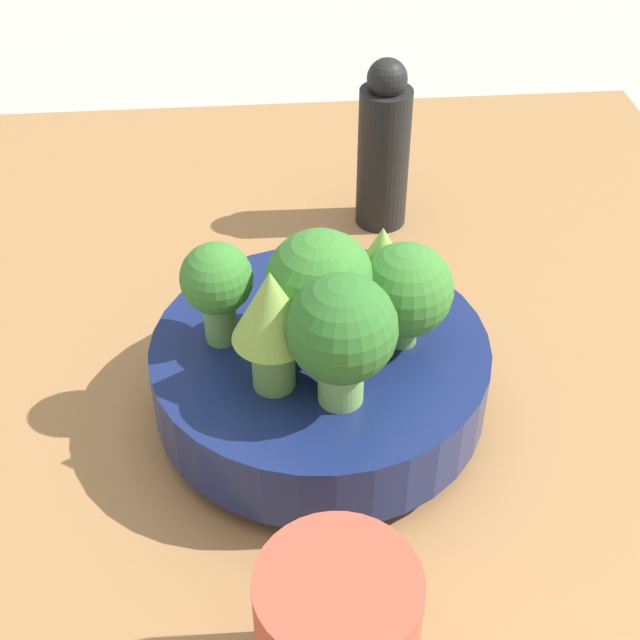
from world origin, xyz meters
The scene contains 10 objects.
ground_plane centered at (0.00, 0.00, 0.00)m, with size 6.00×6.00×0.00m, color #ADA89E.
table centered at (0.00, 0.00, 0.02)m, with size 0.99×0.73×0.04m.
bowl centered at (0.03, 0.01, 0.07)m, with size 0.22×0.22×0.06m.
romanesco_piece_near centered at (0.05, -0.03, 0.14)m, with size 0.05×0.05×0.07m.
broccoli_floret_back centered at (0.04, 0.08, 0.14)m, with size 0.05×0.05×0.07m.
broccoli_floret_left centered at (-0.02, 0.01, 0.15)m, with size 0.06×0.06×0.09m.
romanesco_piece_far centered at (-0.01, 0.04, 0.15)m, with size 0.05×0.05×0.08m.
broccoli_floret_center centered at (0.03, 0.01, 0.15)m, with size 0.07×0.07×0.08m.
broccoli_floret_front centered at (0.03, -0.04, 0.14)m, with size 0.06×0.06×0.07m.
pepper_mill centered at (0.26, -0.06, 0.11)m, with size 0.04×0.04×0.15m.
Camera 1 is at (-0.40, 0.05, 0.48)m, focal length 50.00 mm.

